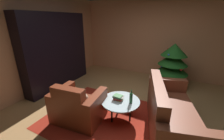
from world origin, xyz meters
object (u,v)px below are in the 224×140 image
(bookshelf_unit, at_px, (61,51))
(bottle_on_table, at_px, (131,98))
(couch_red, at_px, (170,115))
(decorated_tree, at_px, (172,65))
(armchair_red, at_px, (78,107))
(coffee_table, at_px, (120,102))
(book_stack_on_table, at_px, (118,97))

(bookshelf_unit, relative_size, bottle_on_table, 7.72)
(couch_red, height_order, decorated_tree, decorated_tree)
(armchair_red, distance_m, bottle_on_table, 1.08)
(bottle_on_table, xyz_separation_m, decorated_tree, (0.56, 2.08, 0.13))
(armchair_red, bearing_deg, coffee_table, 29.75)
(bookshelf_unit, height_order, couch_red, bookshelf_unit)
(book_stack_on_table, relative_size, decorated_tree, 0.17)
(couch_red, distance_m, coffee_table, 0.95)
(coffee_table, distance_m, bottle_on_table, 0.26)
(bookshelf_unit, relative_size, decorated_tree, 1.65)
(armchair_red, bearing_deg, book_stack_on_table, 32.36)
(coffee_table, height_order, bottle_on_table, bottle_on_table)
(book_stack_on_table, bearing_deg, couch_red, 4.97)
(bookshelf_unit, bearing_deg, decorated_tree, 23.15)
(bookshelf_unit, bearing_deg, coffee_table, -18.44)
(coffee_table, bearing_deg, decorated_tree, 69.74)
(book_stack_on_table, bearing_deg, bookshelf_unit, 161.39)
(couch_red, bearing_deg, book_stack_on_table, -175.03)
(coffee_table, distance_m, book_stack_on_table, 0.10)
(coffee_table, height_order, decorated_tree, decorated_tree)
(bottle_on_table, bearing_deg, bookshelf_unit, 163.26)
(bottle_on_table, distance_m, decorated_tree, 2.16)
(coffee_table, relative_size, decorated_tree, 0.59)
(armchair_red, bearing_deg, decorated_tree, 58.91)
(couch_red, distance_m, bottle_on_table, 0.76)
(armchair_red, distance_m, decorated_tree, 2.96)
(armchair_red, height_order, couch_red, couch_red)
(decorated_tree, bearing_deg, bookshelf_unit, -156.85)
(bookshelf_unit, relative_size, coffee_table, 2.78)
(bookshelf_unit, distance_m, couch_red, 3.41)
(bookshelf_unit, distance_m, bottle_on_table, 2.69)
(bookshelf_unit, xyz_separation_m, coffee_table, (2.32, -0.77, -0.66))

